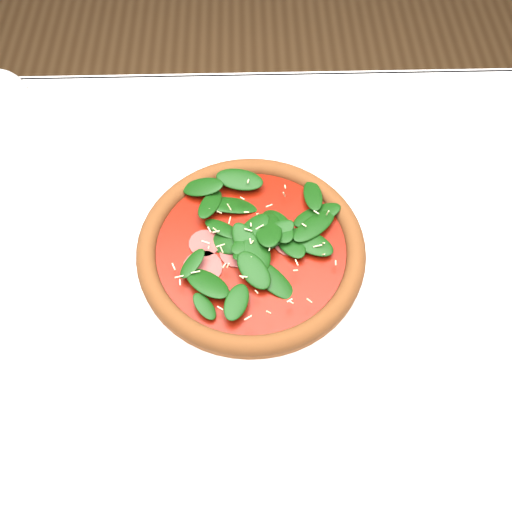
{
  "coord_description": "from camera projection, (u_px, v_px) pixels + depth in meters",
  "views": [
    {
      "loc": [
        0.03,
        -0.42,
        1.46
      ],
      "look_at": [
        0.04,
        0.0,
        0.77
      ],
      "focal_mm": 40.0,
      "sensor_mm": 36.0,
      "label": 1
    }
  ],
  "objects": [
    {
      "name": "plate",
      "position": [
        251.0,
        255.0,
        0.82
      ],
      "size": [
        0.38,
        0.38,
        0.02
      ],
      "color": "white",
      "rests_on": "dining_table"
    },
    {
      "name": "wine_glass",
      "position": [
        6.0,
        104.0,
        0.81
      ],
      "size": [
        0.08,
        0.08,
        0.18
      ],
      "color": "white",
      "rests_on": "dining_table"
    },
    {
      "name": "pizza",
      "position": [
        251.0,
        247.0,
        0.8
      ],
      "size": [
        0.41,
        0.41,
        0.04
      ],
      "rotation": [
        0.0,
        0.0,
        -0.3
      ],
      "color": "brown",
      "rests_on": "plate"
    },
    {
      "name": "dining_table",
      "position": [
        231.0,
        297.0,
        0.91
      ],
      "size": [
        1.21,
        0.81,
        0.75
      ],
      "color": "white",
      "rests_on": "ground"
    },
    {
      "name": "ground",
      "position": [
        241.0,
        414.0,
        1.46
      ],
      "size": [
        6.0,
        6.0,
        0.0
      ],
      "primitive_type": "plane",
      "color": "brown",
      "rests_on": "ground"
    }
  ]
}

